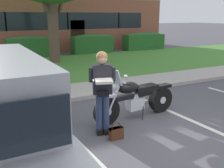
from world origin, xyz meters
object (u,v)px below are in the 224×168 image
hedge_center_left (29,47)px  hedge_right (144,41)px  rider_person (102,87)px  brick_building (0,22)px  motorcycle (138,98)px  hedge_center_right (92,43)px  handbag (116,132)px

hedge_center_left → hedge_right: (7.91, 0.00, 0.00)m
rider_person → brick_building: size_ratio=0.08×
motorcycle → hedge_right: size_ratio=0.75×
motorcycle → hedge_center_left: (-0.70, 10.62, 0.16)m
hedge_center_right → hedge_right: 3.96m
handbag → hedge_center_left: 11.44m
motorcycle → hedge_center_left: bearing=93.8°
hedge_center_right → brick_building: size_ratio=0.12×
rider_person → hedge_center_right: size_ratio=0.64×
hedge_right → brick_building: (-8.94, 5.88, 1.31)m
rider_person → brick_building: bearing=92.0°
hedge_center_left → hedge_center_right: size_ratio=0.95×
rider_person → hedge_right: bearing=53.0°
hedge_center_left → hedge_right: 7.91m
hedge_center_left → hedge_right: bearing=0.0°
rider_person → handbag: size_ratio=4.74×
hedge_center_left → hedge_right: same height
motorcycle → handbag: (-1.01, -0.80, -0.34)m
handbag → hedge_center_left: (0.31, 11.42, 0.51)m
rider_person → handbag: (0.13, -0.36, -0.86)m
hedge_center_left → brick_building: bearing=99.9°
hedge_center_right → brick_building: brick_building is taller
motorcycle → rider_person: bearing=-158.9°
handbag → brick_building: bearing=92.4°
rider_person → hedge_center_right: rider_person is taller
brick_building → rider_person: bearing=-88.0°
motorcycle → rider_person: size_ratio=1.32×
hedge_center_left → rider_person: bearing=-92.2°
rider_person → motorcycle: bearing=21.1°
handbag → hedge_center_left: bearing=88.5°
rider_person → hedge_center_left: bearing=87.8°
hedge_center_right → handbag: bearing=-110.5°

